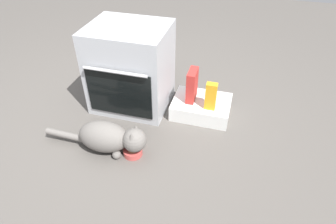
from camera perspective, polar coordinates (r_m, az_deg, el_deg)
The scene contains 7 objects.
ground at distance 2.51m, azimuth -9.64°, elevation -2.75°, with size 8.00×8.00×0.00m, color #56514C.
oven at distance 2.57m, azimuth -7.33°, elevation 8.57°, with size 0.66×0.60×0.74m.
pantry_cabinet at distance 2.59m, azimuth 6.54°, elevation 1.01°, with size 0.50×0.37×0.14m, color white.
food_bowl at distance 2.24m, azimuth -6.90°, elevation -7.66°, with size 0.14×0.14×0.08m.
cat at distance 2.22m, azimuth -11.42°, elevation -4.86°, with size 0.83×0.25×0.26m.
juice_carton at distance 2.41m, azimuth 8.39°, elevation 3.07°, with size 0.09×0.06×0.24m, color orange.
cereal_box at distance 2.49m, azimuth 4.73°, elevation 5.23°, with size 0.07×0.18×0.28m, color #B72D28.
Camera 1 is at (0.91, -1.69, 1.62)m, focal length 31.10 mm.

